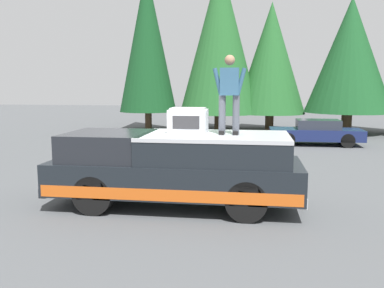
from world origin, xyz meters
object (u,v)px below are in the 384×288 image
(pickup_truck, at_px, (176,168))
(compressor_unit, at_px, (188,120))
(parked_car_navy, at_px, (316,132))
(person_on_truck_bed, at_px, (229,92))

(pickup_truck, relative_size, compressor_unit, 6.60)
(parked_car_navy, bearing_deg, pickup_truck, 156.47)
(pickup_truck, relative_size, person_on_truck_bed, 3.28)
(pickup_truck, bearing_deg, person_on_truck_bed, -89.50)
(compressor_unit, distance_m, person_on_truck_bed, 1.12)
(parked_car_navy, bearing_deg, compressor_unit, 157.32)
(person_on_truck_bed, height_order, parked_car_navy, person_on_truck_bed)
(person_on_truck_bed, bearing_deg, pickup_truck, 90.50)
(pickup_truck, xyz_separation_m, compressor_unit, (0.18, -0.26, 1.05))
(pickup_truck, xyz_separation_m, person_on_truck_bed, (0.01, -1.17, 1.68))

